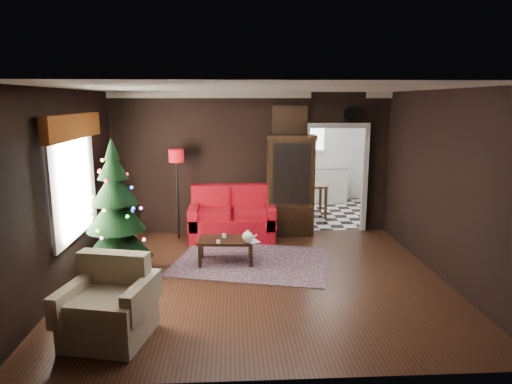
{
  "coord_description": "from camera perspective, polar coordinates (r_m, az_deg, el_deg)",
  "views": [
    {
      "loc": [
        -0.39,
        -6.32,
        2.63
      ],
      "look_at": [
        0.0,
        0.9,
        1.15
      ],
      "focal_mm": 31.36,
      "sensor_mm": 36.0,
      "label": 1
    }
  ],
  "objects": [
    {
      "name": "floor",
      "position": [
        6.86,
        0.42,
        -10.98
      ],
      "size": [
        5.5,
        5.5,
        0.0
      ],
      "primitive_type": "plane",
      "color": "black",
      "rests_on": "ground"
    },
    {
      "name": "ceiling",
      "position": [
        6.34,
        0.45,
        13.11
      ],
      "size": [
        5.5,
        5.5,
        0.0
      ],
      "primitive_type": "plane",
      "rotation": [
        3.14,
        0.0,
        0.0
      ],
      "color": "white",
      "rests_on": "ground"
    },
    {
      "name": "wall_back",
      "position": [
        8.92,
        -0.56,
        3.63
      ],
      "size": [
        5.5,
        0.0,
        5.5
      ],
      "primitive_type": "plane",
      "rotation": [
        1.57,
        0.0,
        0.0
      ],
      "color": "black",
      "rests_on": "ground"
    },
    {
      "name": "wall_front",
      "position": [
        4.03,
        2.64,
        -6.17
      ],
      "size": [
        5.5,
        0.0,
        5.5
      ],
      "primitive_type": "plane",
      "rotation": [
        -1.57,
        0.0,
        0.0
      ],
      "color": "black",
      "rests_on": "ground"
    },
    {
      "name": "wall_left",
      "position": [
        6.86,
        -23.16,
        0.3
      ],
      "size": [
        0.0,
        5.5,
        5.5
      ],
      "primitive_type": "plane",
      "rotation": [
        1.57,
        0.0,
        1.57
      ],
      "color": "black",
      "rests_on": "ground"
    },
    {
      "name": "wall_right",
      "position": [
        7.17,
        22.96,
        0.76
      ],
      "size": [
        0.0,
        5.5,
        5.5
      ],
      "primitive_type": "plane",
      "rotation": [
        1.57,
        0.0,
        -1.57
      ],
      "color": "black",
      "rests_on": "ground"
    },
    {
      "name": "doorway",
      "position": [
        9.2,
        10.08,
        1.49
      ],
      "size": [
        1.1,
        0.1,
        2.1
      ],
      "primitive_type": null,
      "color": "silver",
      "rests_on": "ground"
    },
    {
      "name": "left_window",
      "position": [
        7.02,
        -22.34,
        1.02
      ],
      "size": [
        0.05,
        1.6,
        1.4
      ],
      "primitive_type": "cube",
      "color": "white",
      "rests_on": "wall_left"
    },
    {
      "name": "valance",
      "position": [
        6.9,
        -22.23,
        7.73
      ],
      "size": [
        0.12,
        2.1,
        0.35
      ],
      "primitive_type": "cube",
      "color": "brown",
      "rests_on": "wall_left"
    },
    {
      "name": "kitchen_floor",
      "position": [
        10.85,
        8.11,
        -2.58
      ],
      "size": [
        3.0,
        3.0,
        0.0
      ],
      "primitive_type": "plane",
      "color": "white",
      "rests_on": "ground"
    },
    {
      "name": "kitchen_window",
      "position": [
        11.99,
        7.0,
        7.02
      ],
      "size": [
        0.7,
        0.06,
        0.7
      ],
      "primitive_type": "cube",
      "color": "white",
      "rests_on": "ground"
    },
    {
      "name": "rug",
      "position": [
        7.52,
        -0.55,
        -8.86
      ],
      "size": [
        2.84,
        2.34,
        0.01
      ],
      "primitive_type": "cube",
      "rotation": [
        0.0,
        0.0,
        -0.24
      ],
      "color": "#644B58",
      "rests_on": "ground"
    },
    {
      "name": "loveseat",
      "position": [
        8.64,
        -3.07,
        -2.73
      ],
      "size": [
        1.7,
        0.9,
        1.0
      ],
      "primitive_type": null,
      "color": "#8A0505",
      "rests_on": "ground"
    },
    {
      "name": "curio_cabinet",
      "position": [
        8.83,
        4.38,
        0.56
      ],
      "size": [
        0.9,
        0.45,
        1.9
      ],
      "primitive_type": null,
      "color": "black",
      "rests_on": "ground"
    },
    {
      "name": "floor_lamp",
      "position": [
        8.65,
        -9.96,
        -0.62
      ],
      "size": [
        0.34,
        0.34,
        1.82
      ],
      "primitive_type": null,
      "rotation": [
        0.0,
        0.0,
        -0.1
      ],
      "color": "black",
      "rests_on": "ground"
    },
    {
      "name": "christmas_tree",
      "position": [
        7.01,
        -17.5,
        -2.0
      ],
      "size": [
        1.29,
        1.29,
        1.98
      ],
      "primitive_type": null,
      "rotation": [
        0.0,
        0.0,
        -0.29
      ],
      "color": "#103410",
      "rests_on": "ground"
    },
    {
      "name": "armchair",
      "position": [
        5.33,
        -18.29,
        -13.04
      ],
      "size": [
        1.05,
        1.05,
        0.9
      ],
      "primitive_type": null,
      "rotation": [
        0.0,
        0.0,
        -0.22
      ],
      "color": "tan",
      "rests_on": "ground"
    },
    {
      "name": "coffee_table",
      "position": [
        7.43,
        -3.89,
        -7.46
      ],
      "size": [
        0.92,
        0.59,
        0.4
      ],
      "primitive_type": null,
      "rotation": [
        0.0,
        0.0,
        -0.07
      ],
      "color": "black",
      "rests_on": "rug"
    },
    {
      "name": "teapot",
      "position": [
        7.14,
        -1.08,
        -5.72
      ],
      "size": [
        0.23,
        0.23,
        0.19
      ],
      "primitive_type": null,
      "rotation": [
        0.0,
        0.0,
        -0.14
      ],
      "color": "white",
      "rests_on": "coffee_table"
    },
    {
      "name": "cup_a",
      "position": [
        7.44,
        -4.09,
        -5.57
      ],
      "size": [
        0.07,
        0.07,
        0.06
      ],
      "primitive_type": "cylinder",
      "rotation": [
        0.0,
        0.0,
        0.04
      ],
      "color": "beige",
      "rests_on": "coffee_table"
    },
    {
      "name": "cup_b",
      "position": [
        7.16,
        -4.84,
        -6.31
      ],
      "size": [
        0.08,
        0.08,
        0.05
      ],
      "primitive_type": "cylinder",
      "rotation": [
        0.0,
        0.0,
        0.37
      ],
      "color": "white",
      "rests_on": "coffee_table"
    },
    {
      "name": "book",
      "position": [
        7.13,
        -1.08,
        -5.55
      ],
      "size": [
        0.17,
        0.09,
        0.24
      ],
      "primitive_type": "imported",
      "rotation": [
        0.0,
        0.0,
        0.42
      ],
      "color": "tan",
      "rests_on": "coffee_table"
    },
    {
      "name": "wall_clock",
      "position": [
        9.08,
        12.01,
        9.73
      ],
      "size": [
        0.32,
        0.32,
        0.06
      ],
      "primitive_type": "cylinder",
      "color": "white",
      "rests_on": "wall_back"
    },
    {
      "name": "painting",
      "position": [
        8.86,
        4.36,
        9.07
      ],
      "size": [
        0.62,
        0.05,
        0.52
      ],
      "primitive_type": "cube",
      "color": "#C27B53",
      "rests_on": "wall_back"
    },
    {
      "name": "kitchen_counter",
      "position": [
        11.91,
        7.06,
        0.92
      ],
      "size": [
        1.8,
        0.6,
        0.9
      ],
      "primitive_type": "cube",
      "color": "silver",
      "rests_on": "ground"
    },
    {
      "name": "kitchen_table",
      "position": [
        10.43,
        6.86,
        -1.02
      ],
      "size": [
        0.7,
        0.7,
        0.75
      ],
      "primitive_type": null,
      "color": "#57331E",
      "rests_on": "ground"
    }
  ]
}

